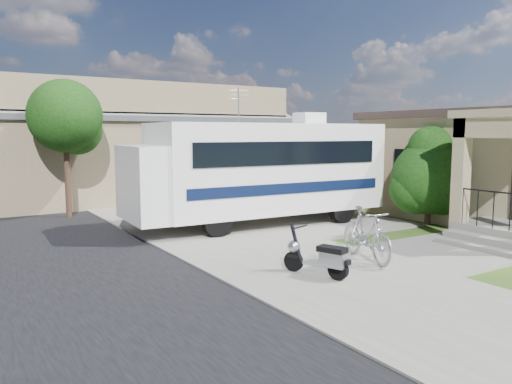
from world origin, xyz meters
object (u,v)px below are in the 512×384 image
motorhome (260,169)px  shrub (429,174)px  bicycle (366,237)px  garden_hose (462,241)px  scooter (320,258)px

motorhome → shrub: bearing=-28.0°
bicycle → garden_hose: 3.48m
garden_hose → scooter: bearing=-174.8°
garden_hose → shrub: bearing=56.8°
scooter → shrub: bearing=3.0°
scooter → garden_hose: size_ratio=3.80×
motorhome → bicycle: 5.16m
motorhome → garden_hose: 6.02m
shrub → scooter: shrub is taller
motorhome → shrub: size_ratio=2.64×
shrub → garden_hose: (-1.51, -2.30, -1.47)m
motorhome → bicycle: motorhome is taller
shrub → scooter: size_ratio=2.18×
shrub → garden_hose: size_ratio=8.28×
motorhome → scooter: size_ratio=5.75×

